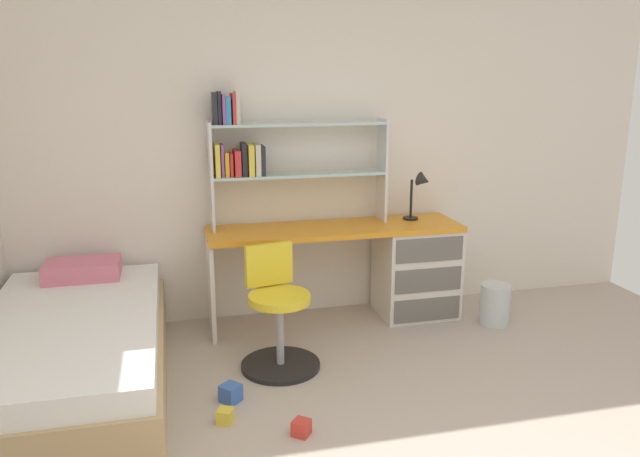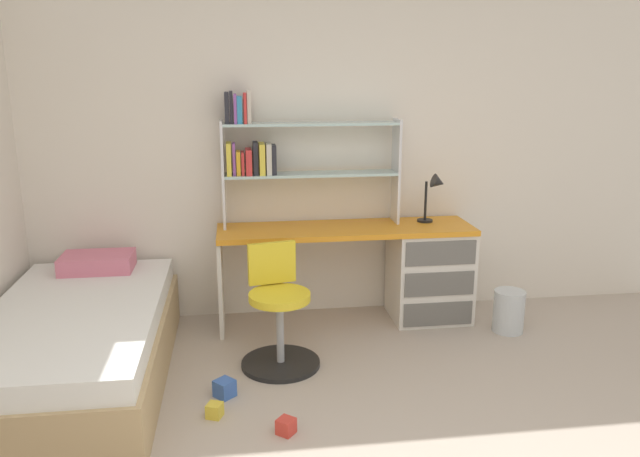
{
  "view_description": "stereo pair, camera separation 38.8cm",
  "coord_description": "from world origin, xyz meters",
  "px_view_note": "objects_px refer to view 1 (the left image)",
  "views": [
    {
      "loc": [
        -1.11,
        -1.96,
        1.9
      ],
      "look_at": [
        -0.22,
        1.7,
        0.94
      ],
      "focal_mm": 34.92,
      "sensor_mm": 36.0,
      "label": 1
    },
    {
      "loc": [
        -0.73,
        -2.03,
        1.9
      ],
      "look_at": [
        -0.22,
        1.7,
        0.94
      ],
      "focal_mm": 34.92,
      "sensor_mm": 36.0,
      "label": 2
    }
  ],
  "objects_px": {
    "desk_lamp": "(421,188)",
    "waste_bin": "(495,304)",
    "bookshelf_hutch": "(270,151)",
    "swivel_chair": "(278,321)",
    "toy_block_red_4": "(301,428)",
    "bed_platform": "(72,356)",
    "desk": "(397,265)",
    "toy_block_blue_0": "(231,393)",
    "toy_block_yellow_1": "(225,416)"
  },
  "relations": [
    {
      "from": "desk_lamp",
      "to": "waste_bin",
      "type": "distance_m",
      "value": 1.06
    },
    {
      "from": "swivel_chair",
      "to": "waste_bin",
      "type": "bearing_deg",
      "value": 9.86
    },
    {
      "from": "bookshelf_hutch",
      "to": "toy_block_red_4",
      "type": "distance_m",
      "value": 2.07
    },
    {
      "from": "waste_bin",
      "to": "toy_block_red_4",
      "type": "relative_size",
      "value": 3.67
    },
    {
      "from": "waste_bin",
      "to": "toy_block_yellow_1",
      "type": "height_order",
      "value": "waste_bin"
    },
    {
      "from": "toy_block_blue_0",
      "to": "toy_block_red_4",
      "type": "height_order",
      "value": "toy_block_blue_0"
    },
    {
      "from": "desk",
      "to": "bed_platform",
      "type": "bearing_deg",
      "value": -162.56
    },
    {
      "from": "desk_lamp",
      "to": "toy_block_red_4",
      "type": "height_order",
      "value": "desk_lamp"
    },
    {
      "from": "bed_platform",
      "to": "toy_block_blue_0",
      "type": "relative_size",
      "value": 19.11
    },
    {
      "from": "swivel_chair",
      "to": "toy_block_red_4",
      "type": "distance_m",
      "value": 0.87
    },
    {
      "from": "waste_bin",
      "to": "desk_lamp",
      "type": "bearing_deg",
      "value": 139.58
    },
    {
      "from": "toy_block_blue_0",
      "to": "toy_block_red_4",
      "type": "distance_m",
      "value": 0.55
    },
    {
      "from": "desk",
      "to": "toy_block_red_4",
      "type": "bearing_deg",
      "value": -126.23
    },
    {
      "from": "desk",
      "to": "desk_lamp",
      "type": "bearing_deg",
      "value": 15.35
    },
    {
      "from": "swivel_chair",
      "to": "toy_block_red_4",
      "type": "relative_size",
      "value": 9.27
    },
    {
      "from": "bookshelf_hutch",
      "to": "swivel_chair",
      "type": "bearing_deg",
      "value": -96.65
    },
    {
      "from": "waste_bin",
      "to": "toy_block_yellow_1",
      "type": "xyz_separation_m",
      "value": [
        -2.14,
        -0.91,
        -0.12
      ]
    },
    {
      "from": "desk",
      "to": "bed_platform",
      "type": "distance_m",
      "value": 2.44
    },
    {
      "from": "bookshelf_hutch",
      "to": "swivel_chair",
      "type": "distance_m",
      "value": 1.28
    },
    {
      "from": "desk_lamp",
      "to": "bed_platform",
      "type": "bearing_deg",
      "value": -162.72
    },
    {
      "from": "waste_bin",
      "to": "toy_block_blue_0",
      "type": "relative_size",
      "value": 3.02
    },
    {
      "from": "desk_lamp",
      "to": "waste_bin",
      "type": "height_order",
      "value": "desk_lamp"
    },
    {
      "from": "desk",
      "to": "bookshelf_hutch",
      "type": "bearing_deg",
      "value": 171.91
    },
    {
      "from": "desk_lamp",
      "to": "toy_block_blue_0",
      "type": "bearing_deg",
      "value": -145.87
    },
    {
      "from": "swivel_chair",
      "to": "toy_block_blue_0",
      "type": "height_order",
      "value": "swivel_chair"
    },
    {
      "from": "desk_lamp",
      "to": "waste_bin",
      "type": "xyz_separation_m",
      "value": [
        0.48,
        -0.4,
        -0.85
      ]
    },
    {
      "from": "desk",
      "to": "toy_block_yellow_1",
      "type": "relative_size",
      "value": 23.52
    },
    {
      "from": "bookshelf_hutch",
      "to": "toy_block_yellow_1",
      "type": "height_order",
      "value": "bookshelf_hutch"
    },
    {
      "from": "toy_block_red_4",
      "to": "swivel_chair",
      "type": "bearing_deg",
      "value": 88.31
    },
    {
      "from": "bed_platform",
      "to": "toy_block_yellow_1",
      "type": "bearing_deg",
      "value": -32.23
    },
    {
      "from": "desk",
      "to": "swivel_chair",
      "type": "bearing_deg",
      "value": -148.43
    },
    {
      "from": "swivel_chair",
      "to": "toy_block_yellow_1",
      "type": "relative_size",
      "value": 9.78
    },
    {
      "from": "toy_block_red_4",
      "to": "bookshelf_hutch",
      "type": "bearing_deg",
      "value": 85.88
    },
    {
      "from": "desk_lamp",
      "to": "toy_block_yellow_1",
      "type": "relative_size",
      "value": 4.7
    },
    {
      "from": "waste_bin",
      "to": "toy_block_red_4",
      "type": "xyz_separation_m",
      "value": [
        -1.76,
        -1.13,
        -0.11
      ]
    },
    {
      "from": "desk_lamp",
      "to": "toy_block_yellow_1",
      "type": "bearing_deg",
      "value": -141.7
    },
    {
      "from": "bed_platform",
      "to": "toy_block_red_4",
      "type": "distance_m",
      "value": 1.46
    },
    {
      "from": "waste_bin",
      "to": "desk",
      "type": "bearing_deg",
      "value": 152.42
    },
    {
      "from": "desk_lamp",
      "to": "toy_block_red_4",
      "type": "relative_size",
      "value": 4.45
    },
    {
      "from": "bookshelf_hutch",
      "to": "toy_block_red_4",
      "type": "height_order",
      "value": "bookshelf_hutch"
    },
    {
      "from": "desk",
      "to": "bookshelf_hutch",
      "type": "relative_size",
      "value": 1.44
    },
    {
      "from": "bed_platform",
      "to": "desk",
      "type": "bearing_deg",
      "value": 17.44
    },
    {
      "from": "desk",
      "to": "toy_block_red_4",
      "type": "xyz_separation_m",
      "value": [
        -1.09,
        -1.48,
        -0.37
      ]
    },
    {
      "from": "bookshelf_hutch",
      "to": "toy_block_blue_0",
      "type": "xyz_separation_m",
      "value": [
        -0.45,
        -1.18,
        -1.27
      ]
    },
    {
      "from": "swivel_chair",
      "to": "desk",
      "type": "bearing_deg",
      "value": 31.57
    },
    {
      "from": "bookshelf_hutch",
      "to": "waste_bin",
      "type": "bearing_deg",
      "value": -16.58
    },
    {
      "from": "desk",
      "to": "desk_lamp",
      "type": "relative_size",
      "value": 5.01
    },
    {
      "from": "desk",
      "to": "waste_bin",
      "type": "relative_size",
      "value": 6.08
    },
    {
      "from": "bed_platform",
      "to": "waste_bin",
      "type": "bearing_deg",
      "value": 7.19
    },
    {
      "from": "desk_lamp",
      "to": "waste_bin",
      "type": "relative_size",
      "value": 1.21
    }
  ]
}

